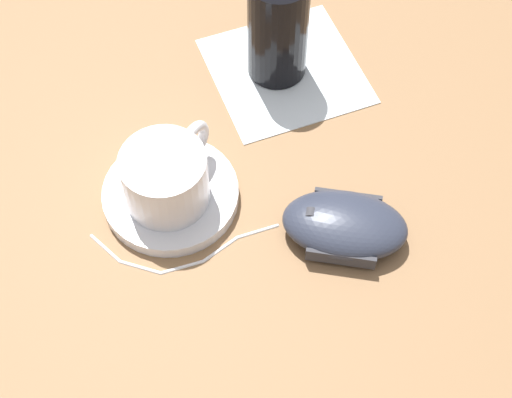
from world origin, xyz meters
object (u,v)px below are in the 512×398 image
saucer (171,195)px  drinking_glass (278,27)px  computer_mouse (345,225)px  coffee_cup (167,177)px

saucer → drinking_glass: 0.20m
computer_mouse → drinking_glass: size_ratio=1.13×
computer_mouse → drinking_glass: (-0.01, -0.21, 0.04)m
coffee_cup → drinking_glass: drinking_glass is taller
saucer → drinking_glass: drinking_glass is taller
saucer → coffee_cup: size_ratio=1.35×
saucer → drinking_glass: bearing=-141.9°
coffee_cup → drinking_glass: size_ratio=0.80×
coffee_cup → computer_mouse: coffee_cup is taller
coffee_cup → computer_mouse: size_ratio=0.71×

